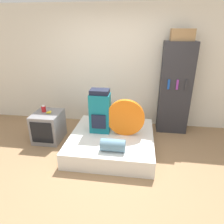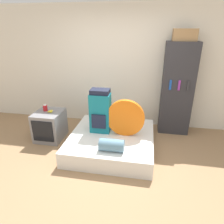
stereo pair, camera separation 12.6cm
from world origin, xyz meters
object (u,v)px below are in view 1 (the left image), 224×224
(tent_bag, at_px, (125,118))
(cardboard_box, at_px, (182,35))
(sleeping_roll, at_px, (113,145))
(backpack, at_px, (100,112))
(television, at_px, (48,126))
(bookshelf, at_px, (175,89))
(canister, at_px, (44,109))

(tent_bag, height_order, cardboard_box, cardboard_box)
(sleeping_roll, distance_m, cardboard_box, 2.42)
(sleeping_roll, relative_size, cardboard_box, 0.92)
(backpack, bearing_deg, cardboard_box, 29.38)
(tent_bag, height_order, television, tent_bag)
(bookshelf, xyz_separation_m, cardboard_box, (0.01, 0.01, 1.05))
(sleeping_roll, relative_size, bookshelf, 0.21)
(canister, bearing_deg, tent_bag, -6.16)
(television, relative_size, canister, 4.63)
(canister, height_order, cardboard_box, cardboard_box)
(television, distance_m, canister, 0.37)
(sleeping_roll, xyz_separation_m, bookshelf, (1.10, 1.43, 0.55))
(sleeping_roll, bearing_deg, bookshelf, 52.42)
(tent_bag, height_order, sleeping_roll, tent_bag)
(television, height_order, canister, canister)
(canister, bearing_deg, bookshelf, 15.23)
(sleeping_roll, bearing_deg, television, 154.58)
(canister, xyz_separation_m, bookshelf, (2.59, 0.70, 0.30))
(backpack, height_order, tent_bag, backpack)
(backpack, xyz_separation_m, cardboard_box, (1.44, 0.81, 1.30))
(canister, relative_size, cardboard_box, 0.30)
(bookshelf, distance_m, cardboard_box, 1.05)
(tent_bag, relative_size, sleeping_roll, 1.73)
(television, bearing_deg, sleeping_roll, -25.42)
(tent_bag, distance_m, canister, 1.64)
(television, distance_m, cardboard_box, 3.13)
(backpack, relative_size, tent_bag, 1.20)
(backpack, relative_size, cardboard_box, 1.91)
(bookshelf, relative_size, cardboard_box, 4.40)
(backpack, xyz_separation_m, canister, (-1.16, 0.10, -0.05))
(tent_bag, height_order, canister, tent_bag)
(sleeping_roll, height_order, canister, canister)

